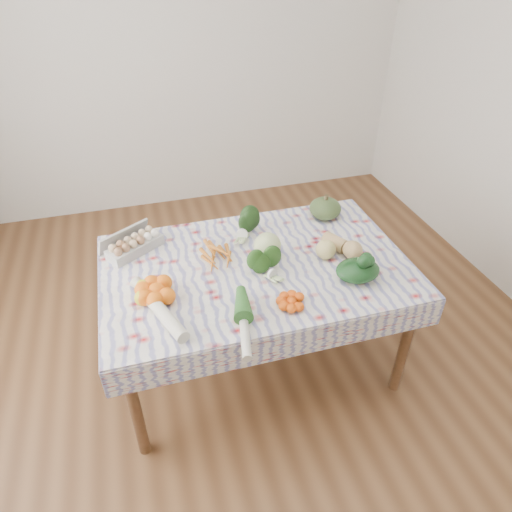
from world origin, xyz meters
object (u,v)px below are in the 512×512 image
kabocha_squash (325,208)px  cabbage (268,246)px  grapefruit (326,250)px  dining_table (256,277)px  egg_carton (135,245)px  butternut_squash (343,244)px

kabocha_squash → cabbage: cabbage is taller
grapefruit → dining_table: bearing=173.5°
egg_carton → grapefruit: size_ratio=2.93×
egg_carton → kabocha_squash: bearing=-30.1°
cabbage → egg_carton: bearing=160.0°
kabocha_squash → egg_carton: bearing=-177.3°
cabbage → kabocha_squash: bearing=33.1°
butternut_squash → grapefruit: 0.11m
kabocha_squash → butternut_squash: kabocha_squash is taller
cabbage → grapefruit: (0.31, -0.10, -0.02)m
butternut_squash → dining_table: bearing=148.4°
egg_carton → grapefruit: (1.01, -0.35, 0.01)m
grapefruit → egg_carton: bearing=160.8°
cabbage → butternut_squash: cabbage is taller
dining_table → kabocha_squash: 0.68m
dining_table → kabocha_squash: size_ratio=8.04×
grapefruit → butternut_squash: bearing=9.5°
egg_carton → kabocha_squash: size_ratio=1.63×
dining_table → grapefruit: (0.39, -0.04, 0.14)m
dining_table → butternut_squash: (0.50, -0.03, 0.14)m
dining_table → egg_carton: 0.70m
butternut_squash → kabocha_squash: bearing=53.0°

